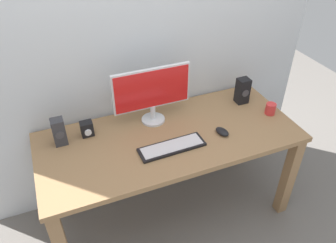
{
  "coord_description": "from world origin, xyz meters",
  "views": [
    {
      "loc": [
        -0.67,
        -1.62,
        2.17
      ],
      "look_at": [
        -0.01,
        0.0,
        0.88
      ],
      "focal_mm": 35.65,
      "sensor_mm": 36.0,
      "label": 1
    }
  ],
  "objects_px": {
    "speaker_right": "(243,91)",
    "audio_controller": "(87,129)",
    "monitor": "(152,92)",
    "keyboard_primary": "(172,147)",
    "mouse": "(222,132)",
    "desk": "(170,148)",
    "coffee_mug": "(270,109)",
    "speaker_left": "(59,132)"
  },
  "relations": [
    {
      "from": "monitor",
      "to": "coffee_mug",
      "type": "bearing_deg",
      "value": -16.96
    },
    {
      "from": "monitor",
      "to": "speaker_right",
      "type": "height_order",
      "value": "monitor"
    },
    {
      "from": "speaker_right",
      "to": "mouse",
      "type": "bearing_deg",
      "value": -138.66
    },
    {
      "from": "keyboard_primary",
      "to": "speaker_right",
      "type": "relative_size",
      "value": 2.2
    },
    {
      "from": "desk",
      "to": "mouse",
      "type": "xyz_separation_m",
      "value": [
        0.34,
        -0.12,
        0.13
      ]
    },
    {
      "from": "monitor",
      "to": "audio_controller",
      "type": "bearing_deg",
      "value": 179.83
    },
    {
      "from": "desk",
      "to": "speaker_right",
      "type": "xyz_separation_m",
      "value": [
        0.67,
        0.18,
        0.21
      ]
    },
    {
      "from": "keyboard_primary",
      "to": "speaker_right",
      "type": "height_order",
      "value": "speaker_right"
    },
    {
      "from": "mouse",
      "to": "speaker_left",
      "type": "xyz_separation_m",
      "value": [
        -1.02,
        0.31,
        0.08
      ]
    },
    {
      "from": "keyboard_primary",
      "to": "mouse",
      "type": "xyz_separation_m",
      "value": [
        0.37,
        0.01,
        0.01
      ]
    },
    {
      "from": "monitor",
      "to": "audio_controller",
      "type": "relative_size",
      "value": 5.26
    },
    {
      "from": "desk",
      "to": "speaker_right",
      "type": "relative_size",
      "value": 8.84
    },
    {
      "from": "desk",
      "to": "coffee_mug",
      "type": "distance_m",
      "value": 0.8
    },
    {
      "from": "mouse",
      "to": "audio_controller",
      "type": "distance_m",
      "value": 0.91
    },
    {
      "from": "desk",
      "to": "speaker_right",
      "type": "bearing_deg",
      "value": 14.85
    },
    {
      "from": "speaker_right",
      "to": "coffee_mug",
      "type": "height_order",
      "value": "speaker_right"
    },
    {
      "from": "desk",
      "to": "coffee_mug",
      "type": "height_order",
      "value": "coffee_mug"
    },
    {
      "from": "monitor",
      "to": "keyboard_primary",
      "type": "bearing_deg",
      "value": -88.8
    },
    {
      "from": "coffee_mug",
      "to": "monitor",
      "type": "bearing_deg",
      "value": 163.04
    },
    {
      "from": "speaker_right",
      "to": "speaker_left",
      "type": "distance_m",
      "value": 1.35
    },
    {
      "from": "keyboard_primary",
      "to": "mouse",
      "type": "distance_m",
      "value": 0.37
    },
    {
      "from": "desk",
      "to": "coffee_mug",
      "type": "xyz_separation_m",
      "value": [
        0.78,
        -0.04,
        0.16
      ]
    },
    {
      "from": "speaker_right",
      "to": "speaker_left",
      "type": "xyz_separation_m",
      "value": [
        -1.35,
        0.02,
        -0.01
      ]
    },
    {
      "from": "audio_controller",
      "to": "desk",
      "type": "bearing_deg",
      "value": -22.8
    },
    {
      "from": "desk",
      "to": "speaker_left",
      "type": "xyz_separation_m",
      "value": [
        -0.69,
        0.2,
        0.21
      ]
    },
    {
      "from": "desk",
      "to": "mouse",
      "type": "distance_m",
      "value": 0.38
    },
    {
      "from": "coffee_mug",
      "to": "keyboard_primary",
      "type": "bearing_deg",
      "value": -173.94
    },
    {
      "from": "speaker_right",
      "to": "keyboard_primary",
      "type": "bearing_deg",
      "value": -156.82
    },
    {
      "from": "desk",
      "to": "mouse",
      "type": "bearing_deg",
      "value": -19.05
    },
    {
      "from": "desk",
      "to": "coffee_mug",
      "type": "bearing_deg",
      "value": -2.81
    },
    {
      "from": "mouse",
      "to": "coffee_mug",
      "type": "bearing_deg",
      "value": -3.33
    },
    {
      "from": "monitor",
      "to": "keyboard_primary",
      "type": "distance_m",
      "value": 0.4
    },
    {
      "from": "keyboard_primary",
      "to": "audio_controller",
      "type": "height_order",
      "value": "audio_controller"
    },
    {
      "from": "desk",
      "to": "monitor",
      "type": "relative_size",
      "value": 3.22
    },
    {
      "from": "audio_controller",
      "to": "coffee_mug",
      "type": "bearing_deg",
      "value": -11.09
    },
    {
      "from": "speaker_left",
      "to": "speaker_right",
      "type": "bearing_deg",
      "value": -0.76
    },
    {
      "from": "keyboard_primary",
      "to": "mouse",
      "type": "height_order",
      "value": "mouse"
    },
    {
      "from": "speaker_left",
      "to": "coffee_mug",
      "type": "height_order",
      "value": "speaker_left"
    },
    {
      "from": "speaker_right",
      "to": "audio_controller",
      "type": "xyz_separation_m",
      "value": [
        -1.18,
        0.04,
        -0.05
      ]
    },
    {
      "from": "audio_controller",
      "to": "speaker_right",
      "type": "bearing_deg",
      "value": -1.79
    },
    {
      "from": "keyboard_primary",
      "to": "audio_controller",
      "type": "distance_m",
      "value": 0.58
    },
    {
      "from": "mouse",
      "to": "desk",
      "type": "bearing_deg",
      "value": 147.68
    }
  ]
}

